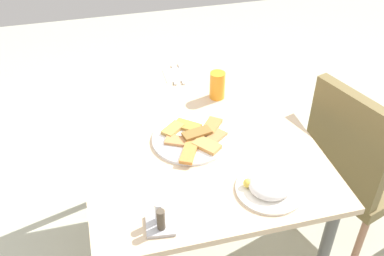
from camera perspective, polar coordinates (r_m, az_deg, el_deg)
The scene contains 10 objects.
ground_plane at distance 2.34m, azimuth 0.10°, elevation -15.34°, with size 6.00×6.00×0.00m, color #B5B8A3.
dining_table at distance 1.84m, azimuth 0.12°, elevation -2.41°, with size 1.09×0.88×0.77m.
dining_chair at distance 2.12m, azimuth 20.20°, elevation -4.35°, with size 0.53×0.53×0.92m.
pide_platter at distance 1.72m, azimuth 0.01°, elevation -1.32°, with size 0.30×0.30×0.04m.
salad_plate_greens at distance 1.54m, azimuth 9.87°, elevation -7.29°, with size 0.23×0.23×0.06m.
soda_can at distance 1.95m, azimuth 3.24°, elevation 5.46°, with size 0.07×0.07×0.12m, color orange.
paper_napkin at distance 2.14m, azimuth -1.81°, elevation 6.82°, with size 0.13×0.13×0.00m, color white.
fork at distance 2.13m, azimuth -2.29°, elevation 6.85°, with size 0.18×0.01×0.01m, color silver.
spoon at distance 2.14m, azimuth -1.34°, elevation 6.98°, with size 0.19×0.01×0.01m, color silver.
condiment_caddy at distance 1.41m, azimuth -4.07°, elevation -11.65°, with size 0.10×0.10×0.09m.
Camera 1 is at (1.36, -0.35, 1.86)m, focal length 41.89 mm.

